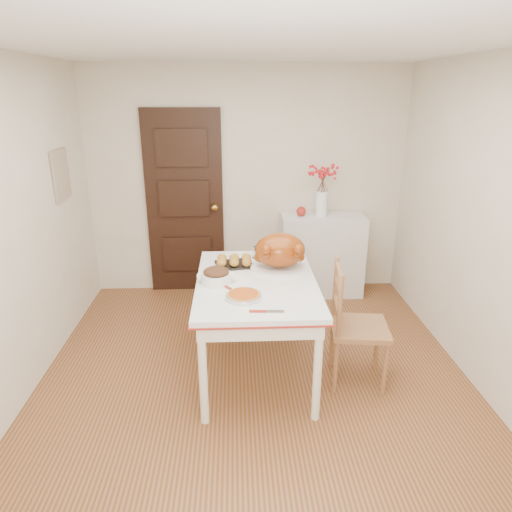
{
  "coord_description": "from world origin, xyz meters",
  "views": [
    {
      "loc": [
        -0.14,
        -3.06,
        2.23
      ],
      "look_at": [
        0.02,
        0.28,
        1.01
      ],
      "focal_mm": 32.06,
      "sensor_mm": 36.0,
      "label": 1
    }
  ],
  "objects_px": {
    "sideboard": "(321,255)",
    "turkey_platter": "(280,252)",
    "chair_oak": "(360,325)",
    "pumpkin_pie": "(244,295)",
    "kitchen_table": "(256,327)"
  },
  "relations": [
    {
      "from": "turkey_platter",
      "to": "pumpkin_pie",
      "type": "relative_size",
      "value": 1.93
    },
    {
      "from": "kitchen_table",
      "to": "turkey_platter",
      "type": "relative_size",
      "value": 2.88
    },
    {
      "from": "kitchen_table",
      "to": "pumpkin_pie",
      "type": "relative_size",
      "value": 5.55
    },
    {
      "from": "sideboard",
      "to": "kitchen_table",
      "type": "xyz_separation_m",
      "value": [
        -0.82,
        -1.55,
        -0.05
      ]
    },
    {
      "from": "sideboard",
      "to": "pumpkin_pie",
      "type": "bearing_deg",
      "value": -116.06
    },
    {
      "from": "kitchen_table",
      "to": "chair_oak",
      "type": "relative_size",
      "value": 1.4
    },
    {
      "from": "chair_oak",
      "to": "turkey_platter",
      "type": "xyz_separation_m",
      "value": [
        -0.6,
        0.36,
        0.49
      ]
    },
    {
      "from": "chair_oak",
      "to": "turkey_platter",
      "type": "distance_m",
      "value": 0.86
    },
    {
      "from": "chair_oak",
      "to": "turkey_platter",
      "type": "height_order",
      "value": "turkey_platter"
    },
    {
      "from": "sideboard",
      "to": "chair_oak",
      "type": "xyz_separation_m",
      "value": [
        -0.01,
        -1.71,
        0.03
      ]
    },
    {
      "from": "chair_oak",
      "to": "pumpkin_pie",
      "type": "height_order",
      "value": "chair_oak"
    },
    {
      "from": "chair_oak",
      "to": "kitchen_table",
      "type": "bearing_deg",
      "value": 86.47
    },
    {
      "from": "sideboard",
      "to": "kitchen_table",
      "type": "relative_size",
      "value": 0.67
    },
    {
      "from": "sideboard",
      "to": "turkey_platter",
      "type": "bearing_deg",
      "value": -114.56
    },
    {
      "from": "chair_oak",
      "to": "sideboard",
      "type": "bearing_deg",
      "value": 6.88
    }
  ]
}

